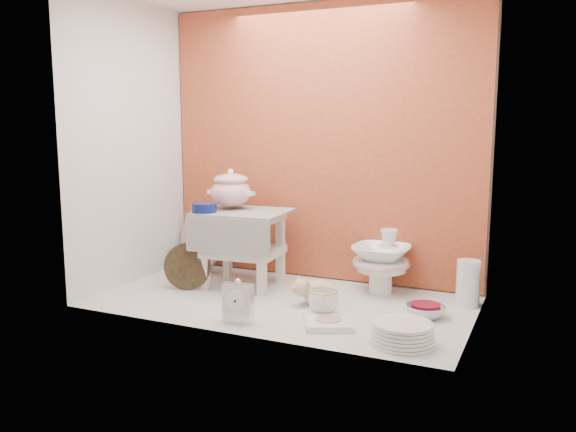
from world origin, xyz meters
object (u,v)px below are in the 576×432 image
at_px(mantel_clock, 238,301).
at_px(plush_pig, 318,291).
at_px(floral_platter, 202,238).
at_px(dinner_plate_stack, 402,333).
at_px(blue_white_vase, 195,249).
at_px(soup_tureen, 231,189).
at_px(gold_rim_teacup, 323,301).
at_px(crystal_bowl, 425,311).
at_px(porcelain_tower, 381,261).
at_px(step_stool, 244,248).

height_order(mantel_clock, plush_pig, mantel_clock).
bearing_deg(floral_platter, dinner_plate_stack, -26.25).
bearing_deg(dinner_plate_stack, blue_white_vase, 154.59).
xyz_separation_m(floral_platter, dinner_plate_stack, (1.36, -0.67, -0.15)).
xyz_separation_m(soup_tureen, gold_rim_teacup, (0.67, -0.34, -0.45)).
height_order(blue_white_vase, dinner_plate_stack, blue_white_vase).
xyz_separation_m(gold_rim_teacup, crystal_bowl, (0.43, 0.17, -0.04)).
bearing_deg(mantel_clock, porcelain_tower, 52.01).
height_order(step_stool, mantel_clock, step_stool).
height_order(blue_white_vase, plush_pig, blue_white_vase).
height_order(blue_white_vase, crystal_bowl, blue_white_vase).
xyz_separation_m(blue_white_vase, gold_rim_teacup, (0.99, -0.48, -0.06)).
xyz_separation_m(soup_tureen, dinner_plate_stack, (1.08, -0.53, -0.47)).
relative_size(floral_platter, crystal_bowl, 2.22).
distance_m(floral_platter, mantel_clock, 0.98).
height_order(step_stool, soup_tureen, soup_tureen).
xyz_separation_m(gold_rim_teacup, porcelain_tower, (0.14, 0.47, 0.10)).
xyz_separation_m(blue_white_vase, dinner_plate_stack, (1.40, -0.67, -0.08)).
relative_size(mantel_clock, crystal_bowl, 1.09).
bearing_deg(blue_white_vase, crystal_bowl, -12.04).
height_order(mantel_clock, dinner_plate_stack, mantel_clock).
xyz_separation_m(step_stool, floral_platter, (-0.38, 0.18, -0.01)).
distance_m(mantel_clock, gold_rim_teacup, 0.39).
height_order(plush_pig, gold_rim_teacup, plush_pig).
bearing_deg(porcelain_tower, gold_rim_teacup, -106.26).
relative_size(step_stool, crystal_bowl, 2.57).
height_order(plush_pig, dinner_plate_stack, plush_pig).
bearing_deg(gold_rim_teacup, soup_tureen, 152.92).
distance_m(step_stool, floral_platter, 0.42).
bearing_deg(plush_pig, mantel_clock, -139.09).
relative_size(soup_tureen, blue_white_vase, 1.05).
relative_size(blue_white_vase, mantel_clock, 1.26).
bearing_deg(step_stool, soup_tureen, 151.40).
relative_size(gold_rim_teacup, porcelain_tower, 0.41).
xyz_separation_m(dinner_plate_stack, porcelain_tower, (-0.27, 0.66, 0.12)).
bearing_deg(floral_platter, crystal_bowl, -12.56).
relative_size(soup_tureen, crystal_bowl, 1.44).
bearing_deg(crystal_bowl, step_stool, 172.86).
relative_size(blue_white_vase, porcelain_tower, 0.73).
distance_m(soup_tureen, dinner_plate_stack, 1.29).
bearing_deg(plush_pig, floral_platter, 139.16).
distance_m(soup_tureen, blue_white_vase, 0.53).
relative_size(step_stool, plush_pig, 2.10).
xyz_separation_m(step_stool, gold_rim_teacup, (0.57, -0.30, -0.14)).
height_order(mantel_clock, porcelain_tower, porcelain_tower).
bearing_deg(crystal_bowl, gold_rim_teacup, -157.92).
bearing_deg(blue_white_vase, plush_pig, -19.97).
bearing_deg(soup_tureen, dinner_plate_stack, -26.30).
bearing_deg(gold_rim_teacup, plush_pig, 119.88).
distance_m(step_stool, soup_tureen, 0.33).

